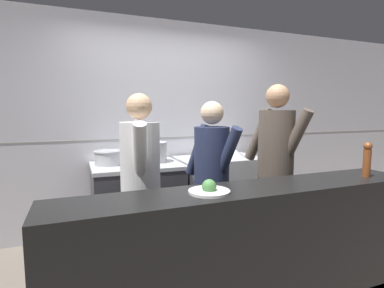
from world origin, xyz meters
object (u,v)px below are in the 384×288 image
(chef_sous, at_px, (212,178))
(pepper_mill, at_px, (367,159))
(oven_range, at_px, (137,203))
(mixing_bowl_steel, at_px, (236,153))
(stock_pot, at_px, (108,157))
(chef_line, at_px, (275,162))
(chef_head_cook, at_px, (141,180))
(sauce_pot, at_px, (154,152))
(plated_dish_main, at_px, (209,190))

(chef_sous, bearing_deg, pepper_mill, -54.09)
(oven_range, xyz_separation_m, mixing_bowl_steel, (1.23, -0.05, 0.51))
(stock_pot, height_order, chef_line, chef_line)
(chef_head_cook, relative_size, chef_sous, 1.04)
(chef_head_cook, distance_m, chef_sous, 0.65)
(sauce_pot, distance_m, mixing_bowl_steel, 1.02)
(pepper_mill, bearing_deg, mixing_bowl_steel, 103.79)
(chef_line, bearing_deg, stock_pot, 132.13)
(pepper_mill, relative_size, chef_sous, 0.18)
(oven_range, bearing_deg, sauce_pot, 13.12)
(chef_head_cook, relative_size, chef_line, 0.93)
(pepper_mill, bearing_deg, oven_range, 135.96)
(mixing_bowl_steel, height_order, chef_head_cook, chef_head_cook)
(stock_pot, height_order, mixing_bowl_steel, stock_pot)
(chef_head_cook, height_order, chef_line, chef_line)
(chef_sous, bearing_deg, sauce_pot, 90.49)
(chef_sous, bearing_deg, mixing_bowl_steel, 28.18)
(oven_range, distance_m, mixing_bowl_steel, 1.33)
(sauce_pot, bearing_deg, chef_sous, -69.63)
(oven_range, bearing_deg, chef_sous, -57.02)
(oven_range, distance_m, pepper_mill, 2.31)
(oven_range, height_order, chef_line, chef_line)
(stock_pot, xyz_separation_m, mixing_bowl_steel, (1.52, -0.10, -0.03))
(sauce_pot, relative_size, mixing_bowl_steel, 1.23)
(oven_range, height_order, pepper_mill, pepper_mill)
(mixing_bowl_steel, bearing_deg, stock_pot, 176.31)
(pepper_mill, bearing_deg, sauce_pot, 131.05)
(mixing_bowl_steel, xyz_separation_m, chef_sous, (-0.70, -0.77, -0.09))
(sauce_pot, xyz_separation_m, chef_line, (1.05, -0.84, -0.05))
(mixing_bowl_steel, distance_m, chef_line, 0.75)
(sauce_pot, xyz_separation_m, chef_head_cook, (-0.33, -0.84, -0.12))
(mixing_bowl_steel, distance_m, plated_dish_main, 1.78)
(mixing_bowl_steel, relative_size, chef_line, 0.14)
(oven_range, bearing_deg, plated_dish_main, -82.67)
(stock_pot, bearing_deg, mixing_bowl_steel, -3.69)
(pepper_mill, height_order, chef_head_cook, chef_head_cook)
(plated_dish_main, bearing_deg, mixing_bowl_steel, 54.58)
(sauce_pot, bearing_deg, stock_pot, 179.55)
(chef_head_cook, bearing_deg, oven_range, 92.56)
(mixing_bowl_steel, relative_size, chef_head_cook, 0.16)
(stock_pot, bearing_deg, chef_head_cook, -78.32)
(plated_dish_main, xyz_separation_m, chef_head_cook, (-0.31, 0.71, -0.06))
(plated_dish_main, xyz_separation_m, pepper_mill, (1.40, -0.04, 0.13))
(mixing_bowl_steel, bearing_deg, pepper_mill, -76.21)
(mixing_bowl_steel, height_order, plated_dish_main, plated_dish_main)
(sauce_pot, distance_m, pepper_mill, 2.11)
(plated_dish_main, bearing_deg, chef_sous, 63.54)
(plated_dish_main, bearing_deg, stock_pot, 107.44)
(stock_pot, xyz_separation_m, pepper_mill, (1.89, -1.59, 0.11))
(sauce_pot, height_order, chef_sous, chef_sous)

